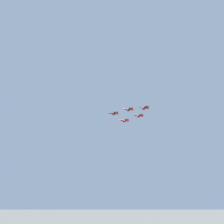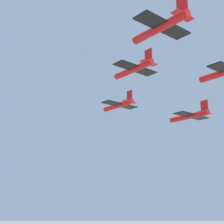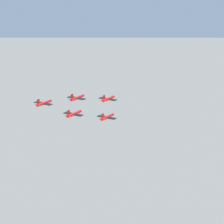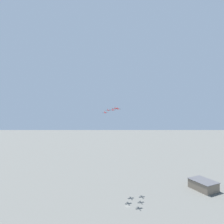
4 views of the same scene
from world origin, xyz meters
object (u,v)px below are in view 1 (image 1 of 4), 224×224
object	(u,v)px
jet_0	(114,114)
jet_4	(139,116)
jet_1	(129,109)
jet_3	(145,108)
jet_2	(125,121)

from	to	relation	value
jet_0	jet_4	size ratio (longest dim) A/B	1.00
jet_0	jet_1	size ratio (longest dim) A/B	1.00
jet_1	jet_4	distance (m)	13.25
jet_3	jet_1	bearing A→B (deg)	59.53
jet_1	jet_3	world-z (taller)	jet_1
jet_0	jet_1	bearing A→B (deg)	-120.47
jet_3	jet_4	distance (m)	13.38
jet_0	jet_4	xyz separation A→B (m)	(22.21, -3.69, -0.15)
jet_1	jet_2	xyz separation A→B (m)	(2.17, 13.07, -5.28)
jet_1	jet_2	distance (m)	14.26
jet_0	jet_2	xyz separation A→B (m)	(12.19, 4.69, -3.23)
jet_4	jet_2	bearing A→B (deg)	59.53
jet_0	jet_1	distance (m)	13.22
jet_2	jet_4	bearing A→B (deg)	-120.47
jet_2	jet_3	world-z (taller)	jet_3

